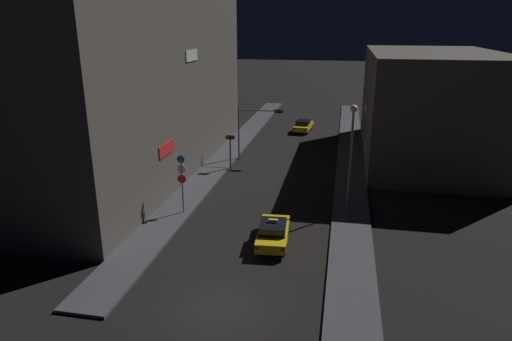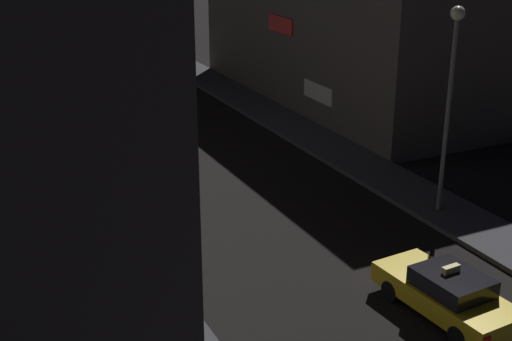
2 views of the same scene
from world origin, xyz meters
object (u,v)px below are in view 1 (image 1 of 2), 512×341
object	(u,v)px
sign_pole_left	(182,178)
street_lamp_near_block	(352,140)
far_car	(303,126)
traffic_light_overhead	(255,123)
taxi	(273,232)
traffic_light_left_kerb	(230,145)

from	to	relation	value
sign_pole_left	street_lamp_near_block	size ratio (longest dim) A/B	0.55
far_car	traffic_light_overhead	world-z (taller)	traffic_light_overhead
sign_pole_left	taxi	bearing A→B (deg)	-24.48
traffic_light_left_kerb	taxi	bearing A→B (deg)	-65.80
traffic_light_overhead	street_lamp_near_block	distance (m)	14.52
taxi	traffic_light_overhead	bearing A→B (deg)	104.63
far_car	street_lamp_near_block	world-z (taller)	street_lamp_near_block
sign_pole_left	far_car	bearing A→B (deg)	77.85
traffic_light_left_kerb	sign_pole_left	size ratio (longest dim) A/B	0.80
far_car	traffic_light_overhead	distance (m)	14.28
street_lamp_near_block	sign_pole_left	bearing A→B (deg)	-167.32
street_lamp_near_block	taxi	bearing A→B (deg)	-128.00
taxi	traffic_light_left_kerb	world-z (taller)	traffic_light_left_kerb
far_car	sign_pole_left	world-z (taller)	sign_pole_left
street_lamp_near_block	traffic_light_left_kerb	bearing A→B (deg)	143.18
far_car	taxi	bearing A→B (deg)	-88.10
traffic_light_left_kerb	street_lamp_near_block	size ratio (longest dim) A/B	0.44
taxi	far_car	size ratio (longest dim) A/B	0.99
far_car	traffic_light_overhead	bearing A→B (deg)	-104.29
far_car	traffic_light_left_kerb	world-z (taller)	traffic_light_left_kerb
taxi	traffic_light_overhead	world-z (taller)	traffic_light_overhead
far_car	street_lamp_near_block	distance (m)	25.88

